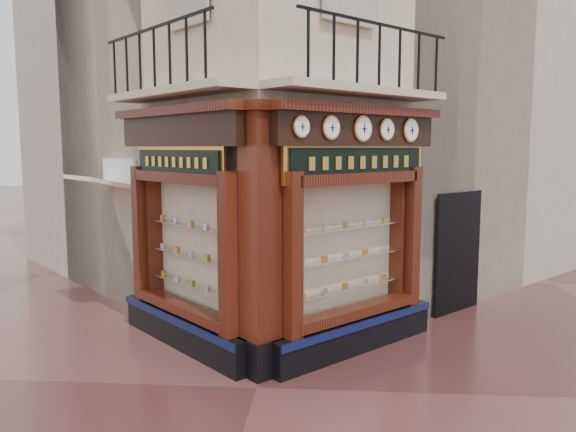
# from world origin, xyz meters

# --- Properties ---
(ground) EXTENTS (80.00, 80.00, 0.00)m
(ground) POSITION_xyz_m (0.00, 0.00, 0.00)
(ground) COLOR #4B2523
(ground) RESTS_ON ground
(main_building) EXTENTS (11.31, 11.31, 12.00)m
(main_building) POSITION_xyz_m (0.00, 6.16, 6.00)
(main_building) COLOR beige
(main_building) RESTS_ON ground
(neighbour_left) EXTENTS (11.31, 11.31, 11.00)m
(neighbour_left) POSITION_xyz_m (-2.47, 8.63, 5.50)
(neighbour_left) COLOR #BDB5A4
(neighbour_left) RESTS_ON ground
(neighbour_right) EXTENTS (11.31, 11.31, 11.00)m
(neighbour_right) POSITION_xyz_m (2.47, 8.63, 5.50)
(neighbour_right) COLOR #BDB5A4
(neighbour_right) RESTS_ON ground
(shopfront_left) EXTENTS (2.86, 2.86, 3.98)m
(shopfront_left) POSITION_xyz_m (-1.41, 1.57, 1.98)
(shopfront_left) COLOR black
(shopfront_left) RESTS_ON ground
(shopfront_right) EXTENTS (2.86, 2.86, 3.98)m
(shopfront_right) POSITION_xyz_m (1.41, 1.57, 1.98)
(shopfront_right) COLOR black
(shopfront_right) RESTS_ON ground
(corner_pilaster) EXTENTS (0.85, 0.85, 3.98)m
(corner_pilaster) POSITION_xyz_m (0.00, 0.50, 1.95)
(corner_pilaster) COLOR black
(corner_pilaster) RESTS_ON ground
(balcony) EXTENTS (5.94, 2.97, 1.03)m
(balcony) POSITION_xyz_m (0.00, 1.49, 4.22)
(balcony) COLOR beige
(balcony) RESTS_ON ground
(clock_a) EXTENTS (0.25, 0.25, 0.31)m
(clock_a) POSITION_xyz_m (0.59, 0.48, 3.62)
(clock_a) COLOR #B3743B
(clock_a) RESTS_ON ground
(clock_b) EXTENTS (0.29, 0.29, 0.36)m
(clock_b) POSITION_xyz_m (1.00, 0.90, 3.62)
(clock_b) COLOR #B3743B
(clock_b) RESTS_ON ground
(clock_c) EXTENTS (0.32, 0.32, 0.40)m
(clock_c) POSITION_xyz_m (1.50, 1.39, 3.62)
(clock_c) COLOR #B3743B
(clock_c) RESTS_ON ground
(clock_d) EXTENTS (0.29, 0.29, 0.35)m
(clock_d) POSITION_xyz_m (1.90, 1.80, 3.62)
(clock_d) COLOR #B3743B
(clock_d) RESTS_ON ground
(clock_e) EXTENTS (0.32, 0.32, 0.40)m
(clock_e) POSITION_xyz_m (2.34, 2.24, 3.62)
(clock_e) COLOR #B3743B
(clock_e) RESTS_ON ground
(awning) EXTENTS (1.64, 1.64, 0.27)m
(awning) POSITION_xyz_m (-3.58, 3.38, 0.00)
(awning) COLOR white
(awning) RESTS_ON ground
(signboard_left) EXTENTS (1.94, 1.94, 0.52)m
(signboard_left) POSITION_xyz_m (-1.46, 1.51, 3.10)
(signboard_left) COLOR gold
(signboard_left) RESTS_ON ground
(signboard_right) EXTENTS (2.28, 2.28, 0.61)m
(signboard_right) POSITION_xyz_m (1.46, 1.51, 3.10)
(signboard_right) COLOR gold
(signboard_right) RESTS_ON ground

